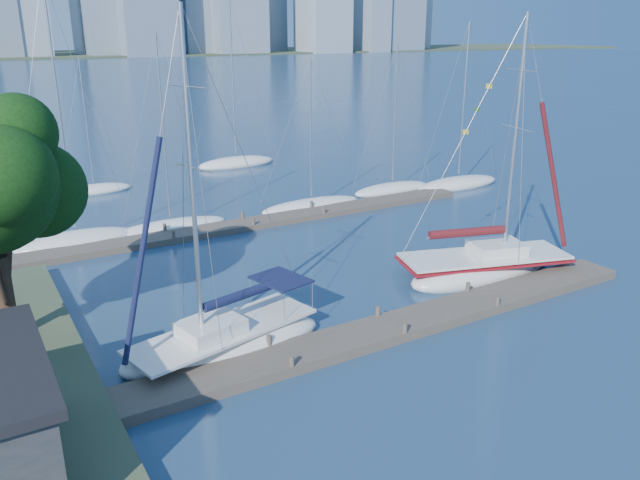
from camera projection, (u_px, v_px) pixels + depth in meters
ground at (390, 333)px, 25.17m from camera, size 700.00×700.00×0.00m
near_dock at (391, 328)px, 25.11m from camera, size 26.00×2.00×0.40m
far_dock at (263, 222)px, 39.12m from camera, size 30.00×1.80×0.36m
sailboat_navy at (223, 326)px, 23.39m from camera, size 8.37×4.37×12.98m
sailboat_maroon at (485, 256)px, 30.87m from camera, size 9.39×5.37×12.99m
bg_boat_0 at (77, 240)px, 35.40m from camera, size 7.19×4.26×14.69m
bg_boat_1 at (171, 227)px, 37.94m from camera, size 7.23×4.56×11.80m
bg_boat_3 at (311, 205)px, 42.66m from camera, size 7.57×2.34×10.17m
bg_boat_4 at (392, 189)px, 46.99m from camera, size 6.80×2.59×11.09m
bg_boat_5 at (458, 184)px, 48.45m from camera, size 7.74×2.41×12.57m
bg_boat_6 at (94, 190)px, 46.76m from camera, size 5.72×3.91×10.12m
bg_boat_7 at (236, 163)px, 55.91m from camera, size 7.61×4.84×14.56m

